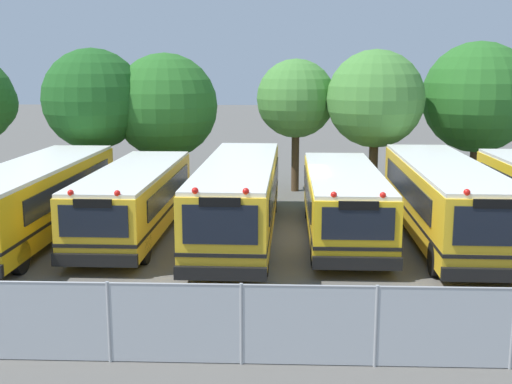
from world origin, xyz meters
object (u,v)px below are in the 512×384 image
Objects in this scene: tree_1 at (96,97)px; tree_2 at (165,106)px; school_bus_0 at (35,197)px; school_bus_1 at (135,198)px; school_bus_2 at (239,196)px; tree_5 at (477,99)px; school_bus_4 at (444,198)px; tree_3 at (293,100)px; school_bus_3 at (343,200)px; tree_4 at (372,100)px.

tree_1 is 1.03× the size of tree_2.
school_bus_0 is 3.46m from school_bus_1.
school_bus_2 reaches higher than school_bus_0.
tree_5 is (17.60, 1.02, -0.07)m from tree_1.
school_bus_4 is at bearing -178.72° from school_bus_2.
tree_5 is (10.54, 8.74, 2.96)m from school_bus_2.
school_bus_1 is 10.70m from tree_3.
school_bus_3 is 9.30m from tree_3.
school_bus_4 reaches higher than school_bus_0.
tree_2 is (-11.15, 8.54, 2.59)m from school_bus_4.
school_bus_3 is 1.43× the size of tree_1.
school_bus_2 is (7.15, 0.14, 0.05)m from school_bus_0.
tree_2 is (-4.06, 8.56, 2.58)m from school_bus_2.
tree_5 is at bearing 15.39° from tree_4.
tree_5 is (14.60, 0.17, 0.38)m from tree_2.
school_bus_1 is 7.33m from school_bus_3.
tree_5 is at bearing -148.25° from school_bus_1.
tree_1 is at bearing -176.70° from tree_5.
tree_4 is at bearing -164.61° from tree_5.
school_bus_3 is at bearing 0.18° from school_bus_4.
tree_3 is at bearing -135.34° from school_bus_0.
tree_2 reaches higher than tree_3.
school_bus_0 reaches higher than school_bus_1.
tree_3 is at bearing 1.48° from tree_2.
tree_3 reaches higher than school_bus_2.
school_bus_0 is at bearing -90.57° from tree_1.
tree_1 reaches higher than school_bus_2.
tree_1 is (-7.07, 7.72, 3.03)m from school_bus_2.
tree_5 is at bearing -152.76° from school_bus_0.
school_bus_4 is (7.08, 0.02, -0.01)m from school_bus_2.
school_bus_2 is 10.90m from tree_1.
tree_1 reaches higher than school_bus_3.
school_bus_3 is at bearing -177.71° from school_bus_2.
school_bus_2 is 1.65× the size of tree_5.
school_bus_3 is at bearing -35.55° from tree_1.
school_bus_2 is 1.78× the size of tree_2.
school_bus_1 is at bearing -123.75° from tree_3.
school_bus_0 is 20.01m from tree_5.
tree_2 is 14.60m from tree_5.
tree_4 reaches higher than school_bus_2.
tree_1 is at bearing -46.41° from school_bus_2.
tree_1 is 1.01× the size of tree_4.
school_bus_0 is 0.98× the size of school_bus_2.
tree_1 is (-10.70, 7.65, 3.18)m from school_bus_3.
school_bus_3 is 1.48× the size of tree_2.
tree_1 is at bearing 178.34° from tree_4.
tree_3 is (6.07, 0.16, 0.29)m from tree_2.
school_bus_1 is at bearing -65.90° from tree_1.
school_bus_4 is at bearing -59.74° from tree_3.
tree_2 is at bearing 172.81° from tree_4.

